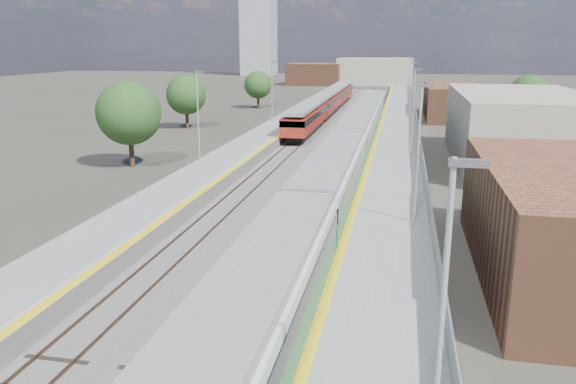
% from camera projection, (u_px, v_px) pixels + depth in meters
% --- Properties ---
extents(ground, '(320.00, 320.00, 0.00)m').
position_uv_depth(ground, '(345.00, 148.00, 58.95)').
color(ground, '#47443A').
rests_on(ground, ground).
extents(ballast_bed, '(10.50, 155.00, 0.06)m').
position_uv_depth(ballast_bed, '(327.00, 143.00, 61.75)').
color(ballast_bed, '#565451').
rests_on(ballast_bed, ground).
extents(tracks, '(8.96, 160.00, 0.17)m').
position_uv_depth(tracks, '(334.00, 140.00, 63.20)').
color(tracks, '#4C3323').
rests_on(tracks, ground).
extents(platform_right, '(4.70, 155.00, 8.52)m').
position_uv_depth(platform_right, '(397.00, 140.00, 60.16)').
color(platform_right, slate).
rests_on(platform_right, ground).
extents(platform_left, '(4.30, 155.00, 8.52)m').
position_uv_depth(platform_left, '(267.00, 136.00, 62.92)').
color(platform_left, slate).
rests_on(platform_left, ground).
extents(buildings, '(72.00, 185.50, 40.00)m').
position_uv_depth(buildings, '(311.00, 44.00, 143.70)').
color(buildings, brown).
rests_on(buildings, ground).
extents(green_train, '(2.95, 82.18, 3.25)m').
position_uv_depth(green_train, '(348.00, 149.00, 45.60)').
color(green_train, black).
rests_on(green_train, ground).
extents(red_train, '(2.75, 55.84, 3.47)m').
position_uv_depth(red_train, '(327.00, 102.00, 84.81)').
color(red_train, black).
rests_on(red_train, ground).
extents(tree_a, '(5.58, 5.58, 7.56)m').
position_uv_depth(tree_a, '(129.00, 113.00, 48.44)').
color(tree_a, '#382619').
rests_on(tree_a, ground).
extents(tree_b, '(5.03, 5.03, 6.82)m').
position_uv_depth(tree_b, '(186.00, 95.00, 71.42)').
color(tree_b, '#382619').
rests_on(tree_b, ground).
extents(tree_c, '(4.59, 4.59, 6.22)m').
position_uv_depth(tree_c, '(258.00, 85.00, 94.44)').
color(tree_c, '#382619').
rests_on(tree_c, ground).
extents(tree_d, '(5.03, 5.03, 6.82)m').
position_uv_depth(tree_d, '(529.00, 94.00, 72.21)').
color(tree_d, '#382619').
rests_on(tree_d, ground).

